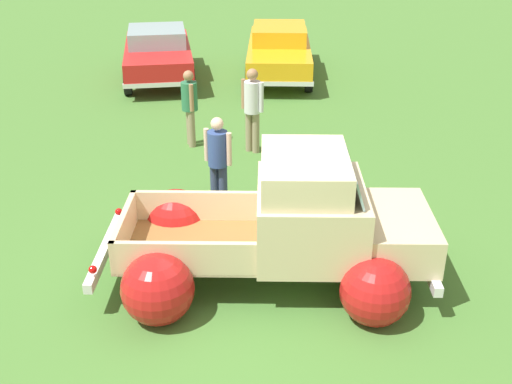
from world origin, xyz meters
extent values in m
plane|color=#477A33|center=(0.00, 0.00, 0.00)|extent=(80.00, 80.00, 0.00)
cylinder|color=black|center=(1.56, 0.65, 0.38)|extent=(0.78, 0.33, 0.76)
cylinder|color=silver|center=(1.56, 0.65, 0.38)|extent=(0.37, 0.28, 0.34)
cylinder|color=black|center=(1.31, -1.07, 0.38)|extent=(0.78, 0.33, 0.76)
cylinder|color=silver|center=(1.31, -1.07, 0.38)|extent=(0.37, 0.28, 0.34)
cylinder|color=black|center=(-1.21, 1.06, 0.38)|extent=(0.78, 0.33, 0.76)
cylinder|color=silver|center=(-1.21, 1.06, 0.38)|extent=(0.37, 0.28, 0.34)
cylinder|color=black|center=(-1.46, -0.66, 0.38)|extent=(0.78, 0.33, 0.76)
cylinder|color=silver|center=(-1.46, -0.66, 0.38)|extent=(0.37, 0.28, 0.34)
sphere|color=red|center=(-1.20, 1.11, 0.44)|extent=(1.09, 1.09, 0.96)
sphere|color=red|center=(-1.47, -0.71, 0.44)|extent=(1.09, 1.09, 0.96)
cube|color=olive|center=(-0.94, 0.14, 0.54)|extent=(2.25, 1.82, 0.04)
cube|color=beige|center=(-0.83, 0.86, 0.77)|extent=(2.04, 0.38, 0.50)
cube|color=beige|center=(-1.05, -0.58, 0.77)|extent=(2.04, 0.38, 0.50)
cube|color=beige|center=(0.03, -0.01, 0.77)|extent=(0.30, 1.54, 0.50)
cube|color=beige|center=(-1.91, 0.28, 0.77)|extent=(0.30, 1.54, 0.50)
cube|color=beige|center=(0.64, -0.10, 0.99)|extent=(1.68, 1.89, 0.95)
cube|color=beige|center=(0.54, -0.08, 1.70)|extent=(1.36, 1.69, 0.45)
cube|color=#8CADB7|center=(1.18, -0.18, 1.68)|extent=(0.36, 1.47, 0.38)
cube|color=beige|center=(1.68, -0.25, 0.80)|extent=(1.47, 1.79, 0.55)
sphere|color=red|center=(1.57, 0.68, 0.42)|extent=(1.04, 1.04, 0.92)
sphere|color=red|center=(1.30, -1.10, 0.42)|extent=(1.04, 1.04, 0.92)
cube|color=silver|center=(-2.22, 0.33, 0.46)|extent=(0.41, 1.98, 0.14)
cube|color=silver|center=(2.22, -0.33, 0.46)|extent=(0.41, 1.98, 0.14)
sphere|color=red|center=(-2.06, 1.10, 0.64)|extent=(0.12, 0.12, 0.11)
sphere|color=red|center=(-2.29, -0.46, 0.64)|extent=(0.12, 0.12, 0.11)
cylinder|color=black|center=(-0.67, 9.11, 0.33)|extent=(0.21, 0.66, 0.66)
cylinder|color=silver|center=(-0.67, 9.11, 0.33)|extent=(0.22, 0.30, 0.30)
cylinder|color=black|center=(-2.36, 9.08, 0.33)|extent=(0.21, 0.66, 0.66)
cylinder|color=silver|center=(-2.36, 9.08, 0.33)|extent=(0.22, 0.30, 0.30)
cylinder|color=black|center=(-0.72, 11.81, 0.33)|extent=(0.21, 0.66, 0.66)
cylinder|color=silver|center=(-0.72, 11.81, 0.33)|extent=(0.22, 0.30, 0.30)
cylinder|color=black|center=(-2.42, 11.77, 0.33)|extent=(0.21, 0.66, 0.66)
cylinder|color=silver|center=(-2.42, 11.77, 0.33)|extent=(0.22, 0.30, 0.30)
cube|color=red|center=(-1.54, 10.44, 0.71)|extent=(1.90, 4.25, 0.55)
cube|color=#8CADB7|center=(-1.55, 10.61, 1.21)|extent=(1.61, 1.80, 0.45)
cube|color=silver|center=(-1.58, 12.51, 0.45)|extent=(1.88, 0.14, 0.12)
cube|color=silver|center=(-1.50, 8.38, 0.45)|extent=(1.88, 0.14, 0.12)
cylinder|color=black|center=(2.50, 8.73, 0.33)|extent=(0.30, 0.68, 0.66)
cylinder|color=silver|center=(2.50, 8.73, 0.33)|extent=(0.26, 0.33, 0.30)
cylinder|color=black|center=(0.90, 8.99, 0.33)|extent=(0.30, 0.68, 0.66)
cylinder|color=silver|center=(0.90, 8.99, 0.33)|extent=(0.26, 0.33, 0.30)
cylinder|color=black|center=(2.98, 11.65, 0.33)|extent=(0.30, 0.68, 0.66)
cylinder|color=silver|center=(2.98, 11.65, 0.33)|extent=(0.26, 0.33, 0.30)
cylinder|color=black|center=(1.38, 11.91, 0.33)|extent=(0.30, 0.68, 0.66)
cylinder|color=silver|center=(1.38, 11.91, 0.33)|extent=(0.26, 0.33, 0.30)
cube|color=#F2A819|center=(1.94, 10.32, 0.71)|extent=(2.47, 4.85, 0.55)
cube|color=#F2A819|center=(1.97, 10.50, 1.21)|extent=(1.80, 2.16, 0.45)
cube|color=silver|center=(2.31, 12.56, 0.45)|extent=(1.79, 0.39, 0.12)
cube|color=silver|center=(1.57, 8.07, 0.45)|extent=(1.79, 0.39, 0.12)
cylinder|color=gray|center=(-0.81, 5.16, 0.40)|extent=(0.17, 0.17, 0.80)
cylinder|color=gray|center=(-0.84, 5.33, 0.40)|extent=(0.17, 0.17, 0.80)
cylinder|color=#2D724C|center=(-0.82, 5.24, 1.10)|extent=(0.40, 0.40, 0.60)
cylinder|color=#A87A56|center=(-0.78, 5.03, 1.13)|extent=(0.10, 0.10, 0.57)
cylinder|color=#A87A56|center=(-0.86, 5.46, 1.13)|extent=(0.10, 0.10, 0.57)
sphere|color=#A87A56|center=(-0.82, 5.24, 1.54)|extent=(0.25, 0.25, 0.22)
cylinder|color=navy|center=(-0.52, 2.32, 0.40)|extent=(0.21, 0.21, 0.81)
cylinder|color=navy|center=(-0.38, 2.22, 0.40)|extent=(0.21, 0.21, 0.81)
cylinder|color=#334C8C|center=(-0.45, 2.27, 1.11)|extent=(0.47, 0.47, 0.61)
cylinder|color=beige|center=(-0.63, 2.40, 1.14)|extent=(0.13, 0.13, 0.58)
cylinder|color=beige|center=(-0.27, 2.15, 1.14)|extent=(0.13, 0.13, 0.58)
sphere|color=beige|center=(-0.45, 2.27, 1.55)|extent=(0.30, 0.30, 0.22)
cylinder|color=gray|center=(0.51, 4.66, 0.44)|extent=(0.21, 0.21, 0.87)
cylinder|color=gray|center=(0.38, 4.77, 0.44)|extent=(0.21, 0.21, 0.87)
cylinder|color=silver|center=(0.45, 4.72, 1.20)|extent=(0.48, 0.48, 0.65)
cylinder|color=silver|center=(0.62, 4.58, 1.23)|extent=(0.13, 0.13, 0.62)
cylinder|color=#A87A56|center=(0.28, 4.86, 1.23)|extent=(0.13, 0.13, 0.62)
sphere|color=#A87A56|center=(0.45, 4.72, 1.67)|extent=(0.33, 0.33, 0.24)
camera|label=1|loc=(-1.08, -7.45, 5.13)|focal=43.80mm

